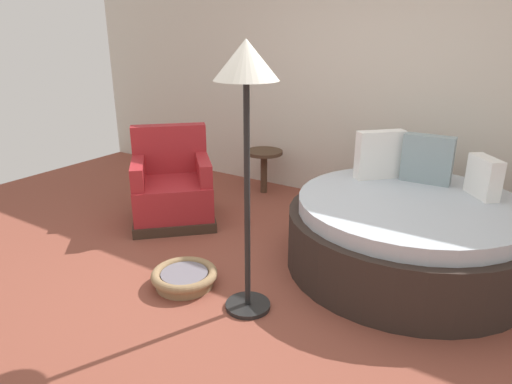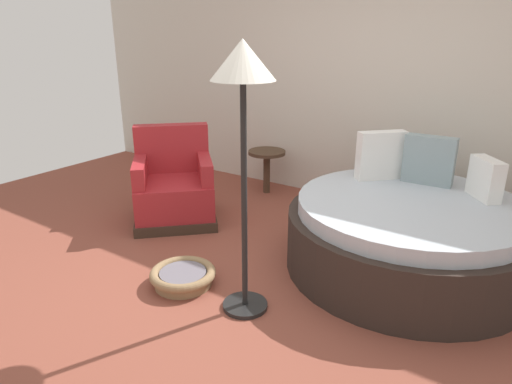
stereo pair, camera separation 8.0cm
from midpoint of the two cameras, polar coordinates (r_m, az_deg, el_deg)
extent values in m
cube|color=brown|center=(3.64, -1.29, -11.26)|extent=(8.00, 8.00, 0.02)
cube|color=beige|center=(5.14, 13.19, 14.05)|extent=(8.00, 0.12, 2.80)
cylinder|color=#2D231E|center=(3.92, 17.80, -5.77)|extent=(1.94, 1.94, 0.48)
cylinder|color=#B2BCC6|center=(3.81, 18.27, -1.70)|extent=(1.78, 1.78, 0.12)
cube|color=white|center=(4.02, 26.23, 1.68)|extent=(0.30, 0.33, 0.32)
cube|color=gray|center=(4.20, 20.23, 3.90)|extent=(0.42, 0.14, 0.42)
cube|color=white|center=(4.20, 14.75, 4.56)|extent=(0.38, 0.39, 0.43)
cube|color=#38281E|center=(4.77, -10.72, -2.99)|extent=(1.13, 1.13, 0.10)
cube|color=#A32328|center=(4.69, -10.89, -0.51)|extent=(1.07, 1.07, 0.34)
cube|color=#A32328|center=(4.87, -11.28, 5.38)|extent=(0.65, 0.65, 0.50)
cube|color=#A32328|center=(4.62, -15.09, 2.49)|extent=(0.56, 0.57, 0.22)
cube|color=#A32328|center=(4.61, -7.14, 3.02)|extent=(0.56, 0.57, 0.22)
cylinder|color=#8E704C|center=(3.62, -9.59, -11.07)|extent=(0.44, 0.44, 0.06)
torus|color=#8E704C|center=(3.59, -9.65, -10.18)|extent=(0.51, 0.51, 0.07)
cylinder|color=slate|center=(3.59, -9.64, -10.31)|extent=(0.36, 0.36, 0.05)
cylinder|color=#473323|center=(5.44, 0.58, 2.37)|extent=(0.08, 0.08, 0.48)
cylinder|color=#473323|center=(5.37, 0.59, 5.01)|extent=(0.44, 0.44, 0.04)
cylinder|color=black|center=(3.33, -1.74, -14.04)|extent=(0.32, 0.32, 0.03)
cylinder|color=black|center=(2.96, -1.89, -1.25)|extent=(0.04, 0.04, 1.55)
cone|color=beige|center=(2.77, -2.11, 16.29)|extent=(0.40, 0.40, 0.24)
camera|label=1|loc=(0.04, -90.59, -0.21)|focal=31.81mm
camera|label=2|loc=(0.04, 89.41, 0.21)|focal=31.81mm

